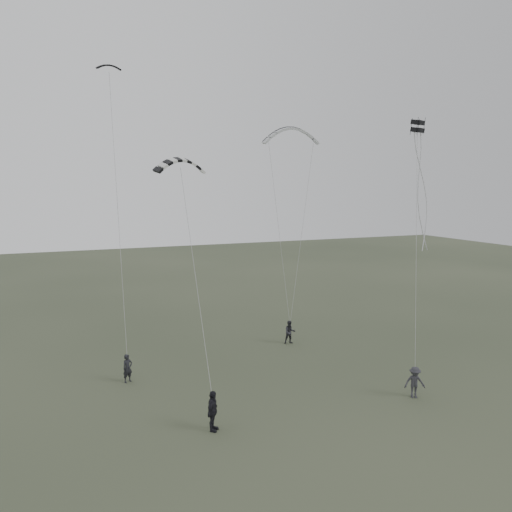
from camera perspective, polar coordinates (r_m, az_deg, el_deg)
name	(u,v)px	position (r m, az deg, el deg)	size (l,w,h in m)	color
ground	(286,405)	(26.51, 3.41, -16.64)	(140.00, 140.00, 0.00)	#343D2A
flyer_left	(128,368)	(29.87, -14.46, -12.32)	(0.59, 0.39, 1.62)	black
flyer_right	(290,332)	(35.72, 3.90, -8.68)	(0.80, 0.62, 1.65)	#242429
flyer_center	(213,411)	(23.71, -4.98, -17.24)	(1.10, 0.46, 1.88)	black
flyer_far	(415,382)	(28.23, 17.68, -13.59)	(1.09, 0.62, 1.68)	#2C2C31
kite_dark_small	(109,65)	(35.47, -16.48, 20.17)	(1.54, 0.46, 0.51)	black
kite_pale_large	(291,129)	(38.06, 4.06, 14.33)	(4.21, 0.95, 1.71)	#BABCBF
kite_striped	(180,160)	(29.06, -8.66, 10.83)	(2.95, 0.74, 1.16)	black
kite_box	(418,126)	(32.19, 17.99, 13.93)	(0.61, 0.61, 0.70)	black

